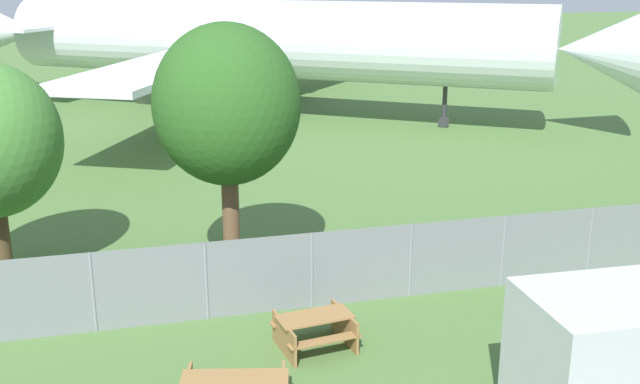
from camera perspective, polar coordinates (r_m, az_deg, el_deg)
perimeter_fence at (r=18.92m, az=6.91°, el=-5.20°), size 56.07×0.07×1.93m
airplane at (r=42.14m, az=-4.65°, el=11.49°), size 35.35×28.56×12.55m
picnic_bench_open_grass at (r=16.55m, az=-0.41°, el=-10.31°), size 1.80×1.61×0.76m
tree_left_of_cabin at (r=18.87m, az=-7.10°, el=6.52°), size 3.70×3.70×6.76m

